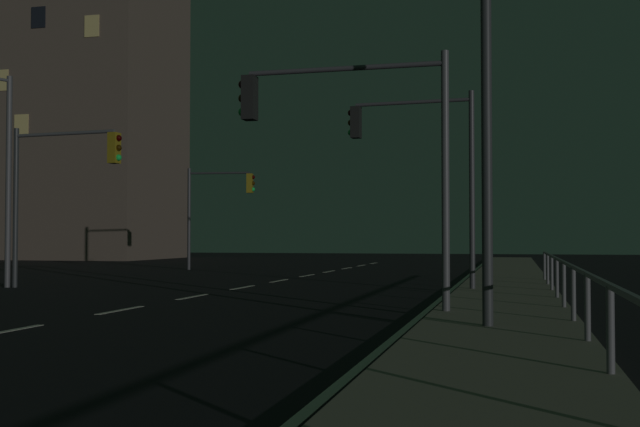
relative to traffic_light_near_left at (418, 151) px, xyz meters
The scene contains 12 objects.
ground_plane 7.59m from the traffic_light_near_left, 154.37° to the right, with size 112.00×112.00×0.00m, color black.
sidewalk_right 5.52m from the traffic_light_near_left, 47.70° to the right, with size 2.78×77.00×0.14m, color gray.
lane_markings_center 7.11m from the traffic_light_near_left, behind, with size 0.14×50.00×0.01m.
lane_edge_line 4.79m from the traffic_light_near_left, 69.08° to the left, with size 0.14×53.00×0.01m.
traffic_light_near_left is the anchor object (origin of this frame).
traffic_light_far_right 17.56m from the traffic_light_near_left, 130.92° to the left, with size 3.40×0.61×5.04m.
traffic_light_mid_left 7.15m from the traffic_light_near_left, 94.56° to the right, with size 4.52×0.34×5.25m.
traffic_light_far_center 11.21m from the traffic_light_near_left, behind, with size 4.00×0.57×5.14m.
street_lamp_median 9.65m from the traffic_light_near_left, 76.48° to the right, with size 0.57×1.56×6.76m.
street_lamp_far_end 13.29m from the traffic_light_near_left, behind, with size 0.98×1.42×6.84m.
barrier_fence 9.81m from the traffic_light_near_left, 66.13° to the right, with size 0.09×27.68×0.98m.
building_distant 45.84m from the traffic_light_near_left, 137.94° to the left, with size 21.43×10.49×27.57m.
Camera 1 is at (8.47, -2.74, 1.62)m, focal length 43.92 mm.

